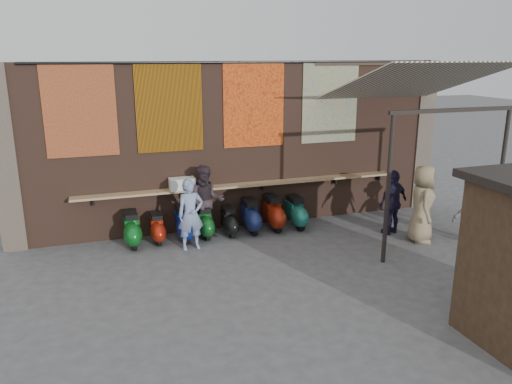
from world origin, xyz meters
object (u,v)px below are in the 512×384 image
at_px(scooter_stool_3, 204,222).
at_px(scooter_stool_5, 250,216).
at_px(scooter_stool_7, 296,213).
at_px(diner_left, 191,214).
at_px(shelf_box, 182,184).
at_px(shopper_grey, 475,209).
at_px(shopper_navy, 393,202).
at_px(scooter_stool_2, 184,224).
at_px(diner_right, 206,202).
at_px(scooter_stool_4, 229,221).
at_px(scooter_stool_0, 132,230).
at_px(shopper_tan, 422,204).
at_px(scooter_stool_1, 157,228).
at_px(scooter_stool_6, 273,213).

bearing_deg(scooter_stool_3, scooter_stool_5, -0.04).
xyz_separation_m(scooter_stool_7, diner_left, (-2.73, -0.56, 0.40)).
xyz_separation_m(shelf_box, shopper_grey, (6.16, -2.55, -0.46)).
height_order(scooter_stool_3, shopper_grey, shopper_grey).
distance_m(diner_left, shopper_navy, 4.77).
xyz_separation_m(scooter_stool_7, shopper_navy, (2.01, -1.11, 0.39)).
bearing_deg(scooter_stool_2, diner_right, 3.73).
bearing_deg(diner_left, scooter_stool_4, 25.00).
height_order(shelf_box, scooter_stool_0, shelf_box).
height_order(scooter_stool_2, scooter_stool_5, scooter_stool_2).
distance_m(shelf_box, shopper_tan, 5.50).
height_order(shelf_box, diner_left, diner_left).
distance_m(shopper_grey, shopper_tan, 1.18).
height_order(scooter_stool_1, scooter_stool_5, scooter_stool_5).
xyz_separation_m(scooter_stool_2, scooter_stool_7, (2.79, -0.01, -0.01)).
height_order(scooter_stool_2, diner_left, diner_left).
height_order(scooter_stool_7, diner_right, diner_right).
bearing_deg(scooter_stool_2, shelf_box, 81.01).
bearing_deg(scooter_stool_4, scooter_stool_3, 174.89).
bearing_deg(scooter_stool_4, shopper_tan, -23.50).
height_order(scooter_stool_4, shopper_tan, shopper_tan).
xyz_separation_m(scooter_stool_4, shopper_navy, (3.72, -1.12, 0.44)).
relative_size(diner_right, shopper_grey, 1.08).
relative_size(scooter_stool_0, scooter_stool_3, 1.06).
relative_size(scooter_stool_5, scooter_stool_7, 1.02).
bearing_deg(diner_right, shopper_grey, -12.70).
xyz_separation_m(scooter_stool_1, diner_right, (1.15, -0.02, 0.52)).
bearing_deg(shopper_grey, scooter_stool_5, -18.55).
bearing_deg(scooter_stool_0, scooter_stool_7, -0.00).
bearing_deg(shopper_grey, scooter_stool_6, -21.78).
relative_size(scooter_stool_3, scooter_stool_7, 0.95).
distance_m(scooter_stool_6, shopper_navy, 2.87).
height_order(scooter_stool_0, shopper_navy, shopper_navy).
bearing_deg(scooter_stool_3, scooter_stool_6, -0.05).
bearing_deg(shopper_tan, diner_left, 102.87).
distance_m(scooter_stool_0, diner_right, 1.78).
height_order(scooter_stool_6, diner_right, diner_right).
bearing_deg(scooter_stool_6, shelf_box, 172.47).
relative_size(scooter_stool_0, diner_right, 0.48).
relative_size(scooter_stool_0, scooter_stool_6, 0.95).
xyz_separation_m(scooter_stool_4, diner_left, (-1.02, -0.56, 0.45)).
xyz_separation_m(diner_right, shopper_grey, (5.67, -2.25, -0.06)).
distance_m(scooter_stool_3, scooter_stool_5, 1.13).
xyz_separation_m(scooter_stool_1, scooter_stool_4, (1.69, -0.06, -0.00)).
bearing_deg(shopper_grey, scooter_stool_7, -25.09).
height_order(scooter_stool_1, scooter_stool_3, scooter_stool_3).
bearing_deg(diner_left, shelf_box, 86.19).
height_order(scooter_stool_4, scooter_stool_6, scooter_stool_6).
xyz_separation_m(scooter_stool_5, shopper_navy, (3.18, -1.17, 0.38)).
height_order(diner_right, shopper_navy, diner_right).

